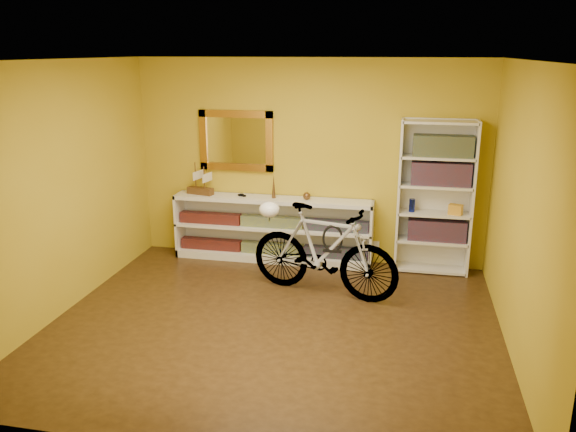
% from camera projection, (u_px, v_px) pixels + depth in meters
% --- Properties ---
extents(floor, '(4.50, 4.00, 0.01)m').
position_uv_depth(floor, '(274.00, 325.00, 5.85)').
color(floor, black).
rests_on(floor, ground).
extents(ceiling, '(4.50, 4.00, 0.01)m').
position_uv_depth(ceiling, '(272.00, 59.00, 5.12)').
color(ceiling, silver).
rests_on(ceiling, ground).
extents(back_wall, '(4.50, 0.01, 2.60)m').
position_uv_depth(back_wall, '(309.00, 162.00, 7.37)').
color(back_wall, '#B4961B').
rests_on(back_wall, ground).
extents(left_wall, '(0.01, 4.00, 2.60)m').
position_uv_depth(left_wall, '(60.00, 190.00, 5.92)').
color(left_wall, '#B4961B').
rests_on(left_wall, ground).
extents(right_wall, '(0.01, 4.00, 2.60)m').
position_uv_depth(right_wall, '(523.00, 214.00, 5.04)').
color(right_wall, '#B4961B').
rests_on(right_wall, ground).
extents(gilt_mirror, '(0.98, 0.06, 0.78)m').
position_uv_depth(gilt_mirror, '(236.00, 141.00, 7.45)').
color(gilt_mirror, '#98621B').
rests_on(gilt_mirror, back_wall).
extents(wall_socket, '(0.09, 0.02, 0.09)m').
position_uv_depth(wall_socket, '(376.00, 245.00, 7.47)').
color(wall_socket, silver).
rests_on(wall_socket, back_wall).
extents(console_unit, '(2.60, 0.35, 0.85)m').
position_uv_depth(console_unit, '(273.00, 229.00, 7.52)').
color(console_unit, silver).
rests_on(console_unit, floor).
extents(cd_row_lower, '(2.50, 0.13, 0.14)m').
position_uv_depth(cd_row_lower, '(272.00, 248.00, 7.57)').
color(cd_row_lower, black).
rests_on(cd_row_lower, console_unit).
extents(cd_row_upper, '(2.50, 0.13, 0.14)m').
position_uv_depth(cd_row_upper, '(272.00, 222.00, 7.47)').
color(cd_row_upper, navy).
rests_on(cd_row_upper, console_unit).
extents(model_ship, '(0.38, 0.21, 0.42)m').
position_uv_depth(model_ship, '(200.00, 179.00, 7.53)').
color(model_ship, '#422912').
rests_on(model_ship, console_unit).
extents(toy_car, '(0.00, 0.00, 0.00)m').
position_uv_depth(toy_car, '(242.00, 196.00, 7.48)').
color(toy_car, black).
rests_on(toy_car, console_unit).
extents(bronze_ornament, '(0.05, 0.05, 0.31)m').
position_uv_depth(bronze_ornament, '(274.00, 186.00, 7.35)').
color(bronze_ornament, brown).
rests_on(bronze_ornament, console_unit).
extents(decorative_orb, '(0.10, 0.10, 0.10)m').
position_uv_depth(decorative_orb, '(307.00, 196.00, 7.30)').
color(decorative_orb, brown).
rests_on(decorative_orb, console_unit).
extents(bookcase, '(0.90, 0.30, 1.90)m').
position_uv_depth(bookcase, '(435.00, 198.00, 7.00)').
color(bookcase, silver).
rests_on(bookcase, floor).
extents(book_row_a, '(0.70, 0.22, 0.26)m').
position_uv_depth(book_row_a, '(437.00, 230.00, 7.10)').
color(book_row_a, maroon).
rests_on(book_row_a, bookcase).
extents(book_row_b, '(0.70, 0.22, 0.28)m').
position_uv_depth(book_row_b, '(441.00, 174.00, 6.91)').
color(book_row_b, maroon).
rests_on(book_row_b, bookcase).
extents(book_row_c, '(0.70, 0.22, 0.25)m').
position_uv_depth(book_row_c, '(443.00, 146.00, 6.81)').
color(book_row_c, '#16424F').
rests_on(book_row_c, bookcase).
extents(travel_mug, '(0.07, 0.07, 0.16)m').
position_uv_depth(travel_mug, '(412.00, 205.00, 7.06)').
color(travel_mug, navy).
rests_on(travel_mug, bookcase).
extents(red_tin, '(0.14, 0.14, 0.18)m').
position_uv_depth(red_tin, '(421.00, 148.00, 6.90)').
color(red_tin, maroon).
rests_on(red_tin, bookcase).
extents(yellow_bag, '(0.18, 0.15, 0.12)m').
position_uv_depth(yellow_bag, '(456.00, 210.00, 6.95)').
color(yellow_bag, gold).
rests_on(yellow_bag, bookcase).
extents(bicycle, '(0.87, 1.84, 1.05)m').
position_uv_depth(bicycle, '(324.00, 251.00, 6.43)').
color(bicycle, silver).
rests_on(bicycle, floor).
extents(helmet, '(0.24, 0.23, 0.18)m').
position_uv_depth(helmet, '(269.00, 209.00, 6.60)').
color(helmet, white).
rests_on(helmet, bicycle).
extents(u_lock, '(0.23, 0.02, 0.23)m').
position_uv_depth(u_lock, '(333.00, 239.00, 6.35)').
color(u_lock, black).
rests_on(u_lock, bicycle).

